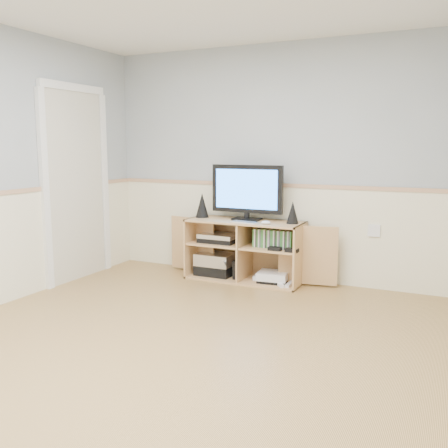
{
  "coord_description": "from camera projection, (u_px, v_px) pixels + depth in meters",
  "views": [
    {
      "loc": [
        1.74,
        -2.85,
        1.44
      ],
      "look_at": [
        -0.18,
        1.2,
        0.73
      ],
      "focal_mm": 40.0,
      "sensor_mm": 36.0,
      "label": 1
    }
  ],
  "objects": [
    {
      "name": "room",
      "position": [
        173.0,
        179.0,
        3.45
      ],
      "size": [
        4.04,
        4.54,
        2.54
      ],
      "color": "tan",
      "rests_on": "ground"
    },
    {
      "name": "media_cabinet",
      "position": [
        247.0,
        249.0,
        5.4
      ],
      "size": [
        1.95,
        0.47,
        0.65
      ],
      "color": "tan",
      "rests_on": "floor"
    },
    {
      "name": "monitor",
      "position": [
        247.0,
        190.0,
        5.3
      ],
      "size": [
        0.79,
        0.18,
        0.59
      ],
      "color": "black",
      "rests_on": "media_cabinet"
    },
    {
      "name": "speaker_left",
      "position": [
        202.0,
        205.0,
        5.52
      ],
      "size": [
        0.15,
        0.15,
        0.27
      ],
      "primitive_type": "cone",
      "color": "black",
      "rests_on": "media_cabinet"
    },
    {
      "name": "speaker_right",
      "position": [
        293.0,
        212.0,
        5.09
      ],
      "size": [
        0.12,
        0.12,
        0.23
      ],
      "primitive_type": "cone",
      "color": "black",
      "rests_on": "media_cabinet"
    },
    {
      "name": "keyboard",
      "position": [
        245.0,
        222.0,
        5.15
      ],
      "size": [
        0.29,
        0.15,
        0.01
      ],
      "primitive_type": "cube",
      "rotation": [
        0.0,
        0.0,
        -0.12
      ],
      "color": "silver",
      "rests_on": "media_cabinet"
    },
    {
      "name": "mouse",
      "position": [
        266.0,
        223.0,
        5.05
      ],
      "size": [
        0.11,
        0.08,
        0.04
      ],
      "primitive_type": "ellipsoid",
      "rotation": [
        0.0,
        0.0,
        0.24
      ],
      "color": "white",
      "rests_on": "media_cabinet"
    },
    {
      "name": "av_components",
      "position": [
        217.0,
        257.0,
        5.51
      ],
      "size": [
        0.5,
        0.3,
        0.47
      ],
      "color": "black",
      "rests_on": "media_cabinet"
    },
    {
      "name": "game_consoles",
      "position": [
        272.0,
        277.0,
        5.25
      ],
      "size": [
        0.46,
        0.3,
        0.11
      ],
      "color": "white",
      "rests_on": "media_cabinet"
    },
    {
      "name": "game_cases",
      "position": [
        274.0,
        239.0,
        5.17
      ],
      "size": [
        0.42,
        0.14,
        0.19
      ],
      "primitive_type": "cube",
      "color": "#3F8C3F",
      "rests_on": "media_cabinet"
    },
    {
      "name": "wall_outlet",
      "position": [
        374.0,
        231.0,
        4.98
      ],
      "size": [
        0.12,
        0.03,
        0.12
      ],
      "primitive_type": "cube",
      "color": "white",
      "rests_on": "wall_back"
    }
  ]
}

